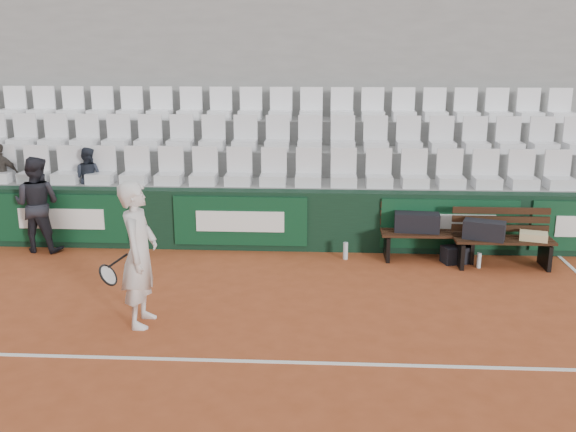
% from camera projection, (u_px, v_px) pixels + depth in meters
% --- Properties ---
extents(ground, '(80.00, 80.00, 0.00)m').
position_uv_depth(ground, '(214.00, 361.00, 6.97)').
color(ground, '#AB4B26').
rests_on(ground, ground).
extents(court_baseline, '(18.00, 0.06, 0.01)m').
position_uv_depth(court_baseline, '(214.00, 360.00, 6.97)').
color(court_baseline, white).
rests_on(court_baseline, ground).
extents(back_barrier, '(18.00, 0.34, 1.00)m').
position_uv_depth(back_barrier, '(257.00, 220.00, 10.69)').
color(back_barrier, black).
rests_on(back_barrier, ground).
extents(grandstand_tier_front, '(18.00, 0.95, 1.00)m').
position_uv_depth(grandstand_tier_front, '(257.00, 210.00, 11.30)').
color(grandstand_tier_front, gray).
rests_on(grandstand_tier_front, ground).
extents(grandstand_tier_mid, '(18.00, 0.95, 1.45)m').
position_uv_depth(grandstand_tier_mid, '(262.00, 186.00, 12.16)').
color(grandstand_tier_mid, gray).
rests_on(grandstand_tier_mid, ground).
extents(grandstand_tier_back, '(18.00, 0.95, 1.90)m').
position_uv_depth(grandstand_tier_back, '(267.00, 166.00, 13.02)').
color(grandstand_tier_back, gray).
rests_on(grandstand_tier_back, ground).
extents(grandstand_rear_wall, '(18.00, 0.30, 4.40)m').
position_uv_depth(grandstand_rear_wall, '(269.00, 101.00, 13.30)').
color(grandstand_rear_wall, gray).
rests_on(grandstand_rear_wall, ground).
extents(seat_row_front, '(11.90, 0.44, 0.63)m').
position_uv_depth(seat_row_front, '(256.00, 167.00, 10.92)').
color(seat_row_front, silver).
rests_on(seat_row_front, grandstand_tier_front).
extents(seat_row_mid, '(11.90, 0.44, 0.63)m').
position_uv_depth(seat_row_mid, '(261.00, 133.00, 11.72)').
color(seat_row_mid, silver).
rests_on(seat_row_mid, grandstand_tier_mid).
extents(seat_row_back, '(11.90, 0.44, 0.63)m').
position_uv_depth(seat_row_back, '(265.00, 104.00, 12.52)').
color(seat_row_back, white).
rests_on(seat_row_back, grandstand_tier_back).
extents(bench_left, '(1.50, 0.56, 0.45)m').
position_uv_depth(bench_left, '(428.00, 246.00, 10.22)').
color(bench_left, '#361C10').
rests_on(bench_left, ground).
extents(bench_right, '(1.50, 0.56, 0.45)m').
position_uv_depth(bench_right, '(502.00, 252.00, 9.89)').
color(bench_right, black).
rests_on(bench_right, ground).
extents(sports_bag_left, '(0.72, 0.36, 0.30)m').
position_uv_depth(sports_bag_left, '(417.00, 222.00, 10.17)').
color(sports_bag_left, black).
rests_on(sports_bag_left, bench_left).
extents(sports_bag_right, '(0.67, 0.47, 0.28)m').
position_uv_depth(sports_bag_right, '(484.00, 230.00, 9.77)').
color(sports_bag_right, black).
rests_on(sports_bag_right, bench_right).
extents(towel, '(0.47, 0.39, 0.11)m').
position_uv_depth(towel, '(533.00, 236.00, 9.76)').
color(towel, '#D0BD86').
rests_on(towel, bench_right).
extents(sports_bag_ground, '(0.49, 0.38, 0.27)m').
position_uv_depth(sports_bag_ground, '(456.00, 254.00, 10.08)').
color(sports_bag_ground, black).
rests_on(sports_bag_ground, ground).
extents(water_bottle_near, '(0.08, 0.08, 0.28)m').
position_uv_depth(water_bottle_near, '(346.00, 251.00, 10.25)').
color(water_bottle_near, silver).
rests_on(water_bottle_near, ground).
extents(water_bottle_far, '(0.07, 0.07, 0.24)m').
position_uv_depth(water_bottle_far, '(479.00, 260.00, 9.85)').
color(water_bottle_far, silver).
rests_on(water_bottle_far, ground).
extents(tennis_player, '(0.71, 0.65, 1.79)m').
position_uv_depth(tennis_player, '(139.00, 254.00, 7.68)').
color(tennis_player, silver).
rests_on(tennis_player, ground).
extents(ball_kid, '(0.82, 0.66, 1.58)m').
position_uv_depth(ball_kid, '(37.00, 204.00, 10.51)').
color(ball_kid, black).
rests_on(ball_kid, ground).
extents(spectator_c, '(0.57, 0.47, 1.06)m').
position_uv_depth(spectator_c, '(86.00, 152.00, 11.07)').
color(spectator_c, '#1F242E').
rests_on(spectator_c, grandstand_tier_front).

